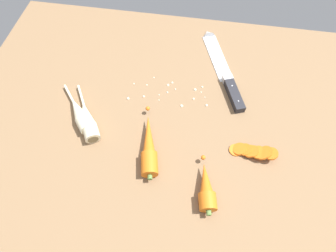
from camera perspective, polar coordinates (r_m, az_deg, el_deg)
name	(u,v)px	position (r cm, az deg, el deg)	size (l,w,h in cm)	color
ground_plane	(169,126)	(79.98, 0.23, -0.07)	(120.00, 90.00, 4.00)	brown
chefs_knife	(221,66)	(91.80, 10.78, 11.92)	(15.54, 33.62, 4.18)	silver
whole_carrot	(149,146)	(72.50, -3.89, -4.15)	(7.72, 20.90, 4.20)	orange
whole_carrot_second	(206,188)	(68.72, 7.77, -12.36)	(6.14, 14.70, 4.20)	orange
parsnip_front	(88,120)	(79.48, -15.98, 1.19)	(12.05, 18.36, 4.00)	beige
parsnip_mid_left	(80,114)	(81.21, -17.48, 2.36)	(13.63, 15.58, 4.00)	beige
carrot_slice_stack	(253,151)	(75.81, 16.89, -4.95)	(11.99, 4.56, 3.61)	orange
mince_crumbs	(174,93)	(83.61, 1.30, 6.64)	(23.81, 9.89, 0.88)	beige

